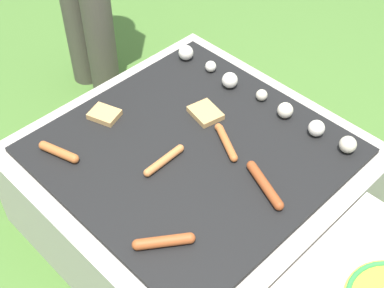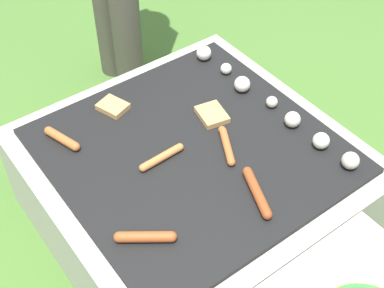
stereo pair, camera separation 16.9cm
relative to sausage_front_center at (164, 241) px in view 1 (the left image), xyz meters
name	(u,v)px [view 1 (the left image)]	position (x,y,z in m)	size (l,w,h in m)	color
ground_plane	(192,220)	(-0.21, 0.31, -0.40)	(14.00, 14.00, 0.00)	#47702D
grill	(192,187)	(-0.21, 0.31, -0.21)	(0.97, 0.97, 0.38)	#B2AA9E
sausage_back_right	(164,160)	(-0.22, 0.21, 0.00)	(0.03, 0.17, 0.02)	#C6753D
sausage_front_center	(164,241)	(0.00, 0.00, 0.00)	(0.11, 0.15, 0.03)	#A34C23
sausage_mid_left	(59,152)	(-0.48, -0.01, 0.00)	(0.15, 0.07, 0.03)	#B7602D
sausage_mid_right	(265,185)	(0.06, 0.35, 0.00)	(0.19, 0.09, 0.03)	#93421E
sausage_front_right	(226,142)	(-0.14, 0.40, 0.00)	(0.15, 0.09, 0.03)	#B7602D
bread_slice_right	(104,114)	(-0.52, 0.21, -0.01)	(0.12, 0.10, 0.02)	tan
bread_slice_center	(205,113)	(-0.29, 0.46, -0.01)	(0.12, 0.11, 0.02)	tan
mushroom_row	(261,96)	(-0.20, 0.64, 0.01)	(0.77, 0.08, 0.06)	silver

